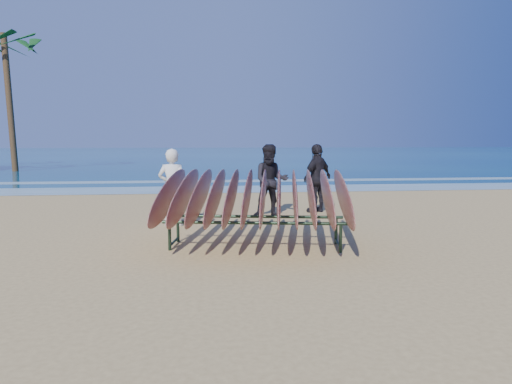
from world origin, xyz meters
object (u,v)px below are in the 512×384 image
Objects in this scene: person_dark_b at (317,178)px; palm_mid at (6,45)px; person_dark_a at (271,181)px; surfboard_rack at (255,196)px; person_white at (172,187)px.

palm_mid is (-14.44, 17.03, 6.47)m from person_dark_b.
person_dark_a is 1.00× the size of person_dark_b.
surfboard_rack is 3.28m from person_dark_a.
person_dark_b is at bearing 70.69° from surfboard_rack.
person_dark_b is (3.68, 1.52, 0.04)m from person_white.
person_dark_a reaches higher than surfboard_rack.
person_white reaches higher than surfboard_rack.
palm_mid is (-10.76, 18.54, 6.51)m from person_white.
palm_mid is at bearing 130.18° from surfboard_rack.
palm_mid reaches higher than person_dark_a.
person_dark_a is at bearing -53.27° from palm_mid.
person_dark_a is at bearing -16.22° from person_dark_b.
person_dark_a is 22.87m from palm_mid.
person_dark_a is (2.36, 0.96, 0.04)m from person_white.
surfboard_rack is 1.99× the size of person_dark_b.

